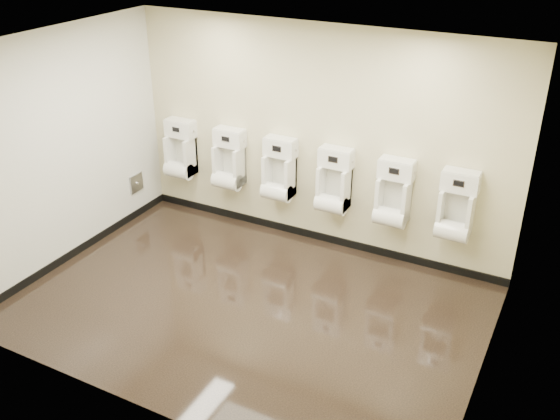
{
  "coord_description": "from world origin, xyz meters",
  "views": [
    {
      "loc": [
        2.95,
        -4.87,
        4.06
      ],
      "look_at": [
        0.12,
        0.55,
        0.98
      ],
      "focal_mm": 40.0,
      "sensor_mm": 36.0,
      "label": 1
    }
  ],
  "objects_px": {
    "urinal_1": "(229,163)",
    "access_panel": "(136,183)",
    "urinal_5": "(456,211)",
    "urinal_4": "(393,198)",
    "urinal_0": "(180,153)",
    "urinal_3": "(334,185)",
    "urinal_2": "(279,174)"
  },
  "relations": [
    {
      "from": "access_panel",
      "to": "urinal_4",
      "type": "distance_m",
      "value": 3.59
    },
    {
      "from": "urinal_0",
      "to": "urinal_2",
      "type": "height_order",
      "value": "same"
    },
    {
      "from": "access_panel",
      "to": "urinal_1",
      "type": "bearing_deg",
      "value": 17.75
    },
    {
      "from": "urinal_2",
      "to": "urinal_5",
      "type": "relative_size",
      "value": 1.0
    },
    {
      "from": "access_panel",
      "to": "urinal_0",
      "type": "relative_size",
      "value": 0.31
    },
    {
      "from": "access_panel",
      "to": "urinal_2",
      "type": "relative_size",
      "value": 0.31
    },
    {
      "from": "access_panel",
      "to": "urinal_5",
      "type": "relative_size",
      "value": 0.31
    },
    {
      "from": "urinal_1",
      "to": "urinal_5",
      "type": "relative_size",
      "value": 1.0
    },
    {
      "from": "urinal_3",
      "to": "access_panel",
      "type": "bearing_deg",
      "value": -171.67
    },
    {
      "from": "urinal_0",
      "to": "urinal_4",
      "type": "relative_size",
      "value": 1.0
    },
    {
      "from": "urinal_3",
      "to": "urinal_4",
      "type": "bearing_deg",
      "value": 0.0
    },
    {
      "from": "urinal_3",
      "to": "urinal_5",
      "type": "xyz_separation_m",
      "value": [
        1.5,
        0.0,
        0.0
      ]
    },
    {
      "from": "urinal_1",
      "to": "urinal_2",
      "type": "distance_m",
      "value": 0.75
    },
    {
      "from": "urinal_5",
      "to": "urinal_0",
      "type": "bearing_deg",
      "value": 180.0
    },
    {
      "from": "access_panel",
      "to": "urinal_3",
      "type": "height_order",
      "value": "urinal_3"
    },
    {
      "from": "access_panel",
      "to": "urinal_0",
      "type": "distance_m",
      "value": 0.75
    },
    {
      "from": "urinal_2",
      "to": "urinal_5",
      "type": "distance_m",
      "value": 2.26
    },
    {
      "from": "access_panel",
      "to": "urinal_2",
      "type": "height_order",
      "value": "urinal_2"
    },
    {
      "from": "urinal_2",
      "to": "urinal_4",
      "type": "relative_size",
      "value": 1.0
    },
    {
      "from": "access_panel",
      "to": "urinal_3",
      "type": "distance_m",
      "value": 2.84
    },
    {
      "from": "urinal_1",
      "to": "urinal_4",
      "type": "xyz_separation_m",
      "value": [
        2.27,
        0.0,
        0.0
      ]
    },
    {
      "from": "urinal_2",
      "to": "urinal_3",
      "type": "relative_size",
      "value": 1.0
    },
    {
      "from": "urinal_5",
      "to": "access_panel",
      "type": "bearing_deg",
      "value": -174.56
    },
    {
      "from": "access_panel",
      "to": "urinal_3",
      "type": "bearing_deg",
      "value": 8.33
    },
    {
      "from": "urinal_3",
      "to": "urinal_0",
      "type": "bearing_deg",
      "value": 180.0
    },
    {
      "from": "urinal_0",
      "to": "urinal_4",
      "type": "bearing_deg",
      "value": 0.0
    },
    {
      "from": "urinal_1",
      "to": "urinal_4",
      "type": "distance_m",
      "value": 2.27
    },
    {
      "from": "access_panel",
      "to": "urinal_5",
      "type": "distance_m",
      "value": 4.32
    },
    {
      "from": "urinal_2",
      "to": "urinal_3",
      "type": "distance_m",
      "value": 0.76
    },
    {
      "from": "urinal_1",
      "to": "access_panel",
      "type": "bearing_deg",
      "value": -162.25
    },
    {
      "from": "urinal_5",
      "to": "urinal_1",
      "type": "bearing_deg",
      "value": 180.0
    },
    {
      "from": "urinal_1",
      "to": "urinal_5",
      "type": "bearing_deg",
      "value": 0.0
    }
  ]
}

